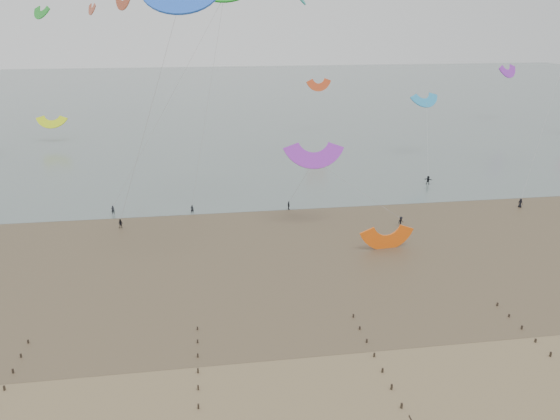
% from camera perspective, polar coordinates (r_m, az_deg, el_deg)
% --- Properties ---
extents(ground, '(500.00, 500.00, 0.00)m').
position_cam_1_polar(ground, '(54.82, 7.01, -17.76)').
color(ground, brown).
rests_on(ground, ground).
extents(sea_and_shore, '(500.00, 665.00, 0.03)m').
position_cam_1_polar(sea_and_shore, '(83.52, -1.89, -3.77)').
color(sea_and_shore, '#475654').
rests_on(sea_and_shore, ground).
extents(kitesurfer_lead, '(0.61, 0.45, 1.53)m').
position_cam_1_polar(kitesurfer_lead, '(98.07, -9.16, 0.08)').
color(kitesurfer_lead, black).
rests_on(kitesurfer_lead, ground).
extents(kitesurfers, '(115.87, 23.38, 1.83)m').
position_cam_1_polar(kitesurfers, '(104.88, 13.98, 1.08)').
color(kitesurfers, black).
rests_on(kitesurfers, ground).
extents(grounded_kite, '(7.53, 6.12, 3.88)m').
position_cam_1_polar(grounded_kite, '(84.21, 11.04, -3.95)').
color(grounded_kite, '#FD5E10').
rests_on(grounded_kite, ground).
extents(kites_airborne, '(234.56, 129.28, 37.68)m').
position_cam_1_polar(kites_airborne, '(131.67, -6.34, 14.79)').
color(kites_airborne, '#C34724').
rests_on(kites_airborne, ground).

